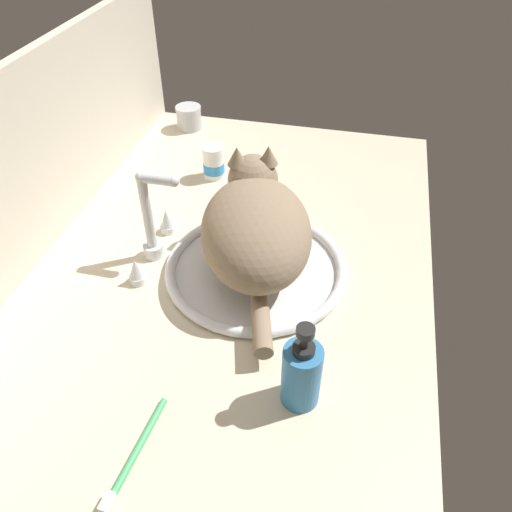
% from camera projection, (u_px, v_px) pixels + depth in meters
% --- Properties ---
extents(countertop, '(1.21, 0.77, 0.03)m').
position_uv_depth(countertop, '(237.00, 263.00, 1.04)').
color(countertop, beige).
rests_on(countertop, ground).
extents(backsplash_wall, '(1.21, 0.02, 0.40)m').
position_uv_depth(backsplash_wall, '(38.00, 163.00, 0.99)').
color(backsplash_wall, beige).
rests_on(backsplash_wall, ground).
extents(sink_basin, '(0.36, 0.36, 0.02)m').
position_uv_depth(sink_basin, '(256.00, 268.00, 0.99)').
color(sink_basin, white).
rests_on(sink_basin, countertop).
extents(faucet, '(0.19, 0.09, 0.20)m').
position_uv_depth(faucet, '(152.00, 227.00, 0.99)').
color(faucet, silver).
rests_on(faucet, countertop).
extents(cat, '(0.40, 0.28, 0.19)m').
position_uv_depth(cat, '(256.00, 225.00, 0.95)').
color(cat, '#8C755B').
rests_on(cat, sink_basin).
extents(soap_pump_bottle, '(0.06, 0.06, 0.16)m').
position_uv_depth(soap_pump_bottle, '(301.00, 374.00, 0.74)').
color(soap_pump_bottle, teal).
rests_on(soap_pump_bottle, countertop).
extents(pill_bottle, '(0.05, 0.05, 0.08)m').
position_uv_depth(pill_bottle, '(214.00, 163.00, 1.24)').
color(pill_bottle, white).
rests_on(pill_bottle, countertop).
extents(metal_jar, '(0.07, 0.07, 0.06)m').
position_uv_depth(metal_jar, '(189.00, 117.00, 1.45)').
color(metal_jar, '#B2B5BA').
rests_on(metal_jar, countertop).
extents(toothbrush, '(0.18, 0.03, 0.02)m').
position_uv_depth(toothbrush, '(135.00, 454.00, 0.71)').
color(toothbrush, '#3FB266').
rests_on(toothbrush, countertop).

